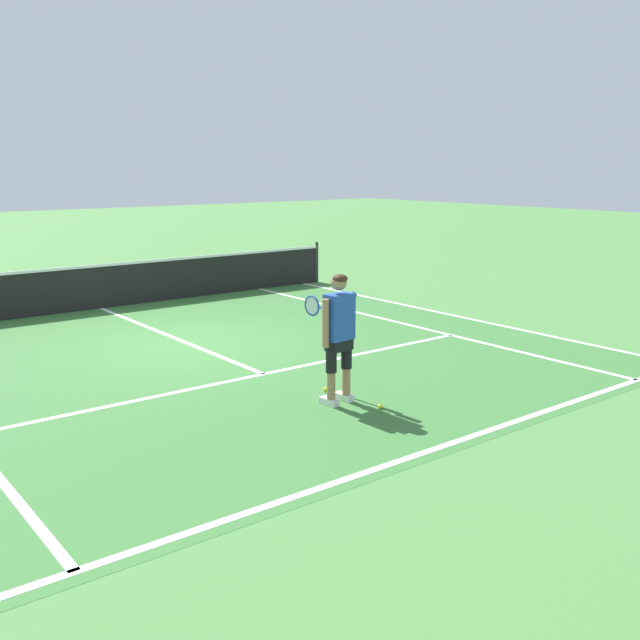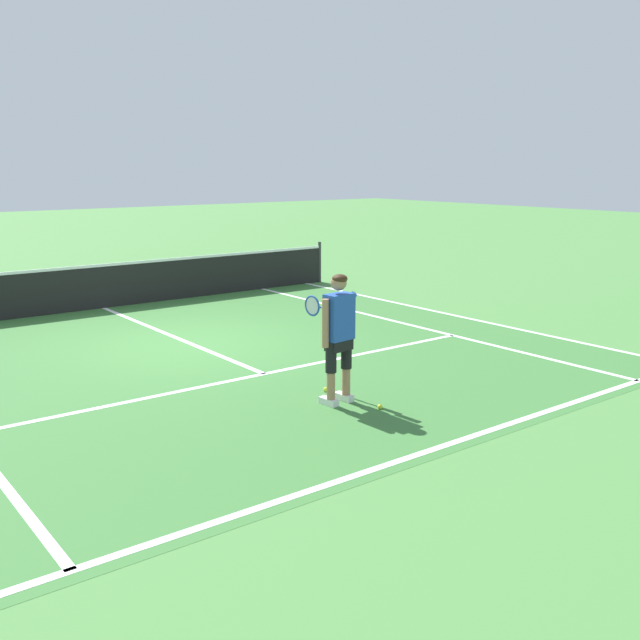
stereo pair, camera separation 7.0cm
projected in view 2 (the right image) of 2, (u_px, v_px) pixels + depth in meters
ground_plane at (190, 344)px, 12.63m from camera, size 80.00×80.00×0.00m
court_inner_surface at (217, 355)px, 11.89m from camera, size 10.98×10.39×0.00m
line_baseline at (441, 447)px, 8.01m from camera, size 10.98×0.10×0.01m
line_service at (264, 374)px, 10.80m from camera, size 8.23×0.10×0.01m
line_centre_service at (169, 335)px, 13.29m from camera, size 0.10×6.40×0.01m
line_singles_right at (399, 322)px, 14.34m from camera, size 0.10×9.99×0.01m
line_doubles_right at (447, 314)px, 15.15m from camera, size 0.10×9.99×0.01m
tennis_net at (102, 286)px, 15.67m from camera, size 11.96×0.08×1.07m
tennis_player at (338, 329)px, 9.30m from camera, size 0.61×1.16×1.71m
tennis_ball_near_feet at (380, 407)px, 9.25m from camera, size 0.07×0.07×0.07m
tennis_ball_by_baseline at (326, 389)px, 9.96m from camera, size 0.07×0.07×0.07m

